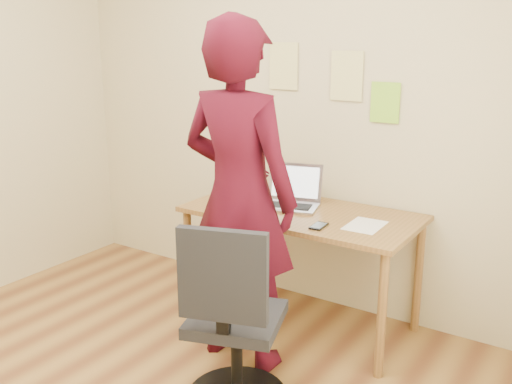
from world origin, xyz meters
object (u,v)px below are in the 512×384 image
Objects in this scene: desk at (301,225)px; laptop at (292,197)px; office_chair at (233,331)px; person at (239,197)px; phone at (319,226)px.

desk is 3.41× the size of laptop.
office_chair reaches higher than desk.
office_chair is at bearing 120.94° from person.
laptop is 3.01× the size of phone.
phone is at bearing -55.54° from laptop.
laptop is at bearing -88.16° from person.
office_chair is at bearing -80.71° from desk.
laptop is 0.43× the size of office_chair.
laptop is 0.62m from person.
phone is at bearing -134.37° from person.
phone is at bearing 65.77° from office_chair.
phone is (0.33, -0.28, -0.05)m from laptop.
office_chair is 0.52× the size of person.
desk is at bearing 133.00° from phone.
phone is 0.07× the size of person.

